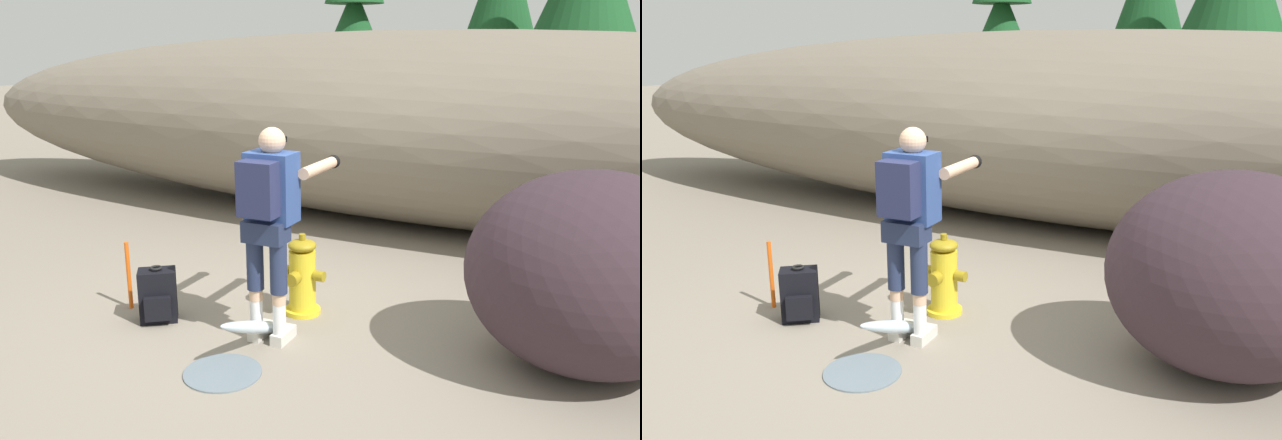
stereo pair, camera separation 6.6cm
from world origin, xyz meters
The scene contains 9 objects.
ground_plane centered at (0.00, 0.00, -0.02)m, with size 56.00×56.00×0.04m, color gray.
dirt_embankment centered at (0.00, 3.66, 1.19)m, with size 15.61×3.20×2.38m, color #756B5B.
fire_hydrant centered at (-0.07, 0.27, 0.32)m, with size 0.41×0.36×0.70m.
hydrant_water_jet centered at (-0.07, -0.52, 0.11)m, with size 0.55×1.30×0.53m.
utility_worker centered at (-0.05, -0.25, 1.05)m, with size 0.56×0.99×1.64m.
spare_backpack centered at (-1.06, -0.41, 0.22)m, with size 0.36×0.36×0.47m.
boulder_large centered at (2.15, 0.32, 0.71)m, with size 1.71×1.48×1.43m, color #36272E.
pine_tree_far_left centered at (-4.02, 10.08, 2.74)m, with size 2.13×2.13×5.13m.
survey_stake centered at (-1.45, -0.32, 0.30)m, with size 0.04×0.04×0.60m, color #E55914.
Camera 1 is at (2.36, -4.18, 2.24)m, focal length 35.97 mm.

